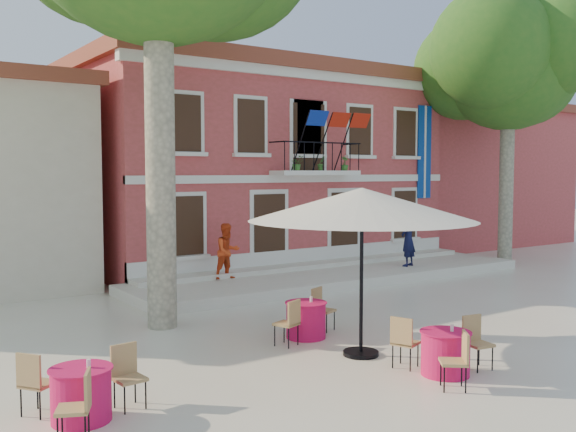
{
  "coord_description": "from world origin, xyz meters",
  "views": [
    {
      "loc": [
        -11.05,
        -11.79,
        3.55
      ],
      "look_at": [
        -0.55,
        3.5,
        2.25
      ],
      "focal_mm": 40.0,
      "sensor_mm": 36.0,
      "label": 1
    }
  ],
  "objects_px": {
    "plane_tree_east": "(509,61)",
    "pedestrian_orange": "(228,251)",
    "pedestrian_navy": "(408,239)",
    "cafe_table_0": "(306,318)",
    "cafe_table_1": "(445,351)",
    "patio_umbrella": "(362,205)",
    "cafe_table_2": "(81,391)"
  },
  "relations": [
    {
      "from": "plane_tree_east",
      "to": "pedestrian_orange",
      "type": "xyz_separation_m",
      "value": [
        -11.41,
        1.35,
        -6.55
      ]
    },
    {
      "from": "pedestrian_navy",
      "to": "cafe_table_0",
      "type": "relative_size",
      "value": 0.95
    },
    {
      "from": "pedestrian_navy",
      "to": "plane_tree_east",
      "type": "bearing_deg",
      "value": 159.28
    },
    {
      "from": "pedestrian_orange",
      "to": "cafe_table_1",
      "type": "distance_m",
      "value": 9.42
    },
    {
      "from": "patio_umbrella",
      "to": "pedestrian_navy",
      "type": "height_order",
      "value": "patio_umbrella"
    },
    {
      "from": "pedestrian_orange",
      "to": "cafe_table_0",
      "type": "height_order",
      "value": "pedestrian_orange"
    },
    {
      "from": "plane_tree_east",
      "to": "cafe_table_2",
      "type": "distance_m",
      "value": 20.6
    },
    {
      "from": "cafe_table_0",
      "to": "cafe_table_1",
      "type": "bearing_deg",
      "value": -81.08
    },
    {
      "from": "cafe_table_0",
      "to": "cafe_table_1",
      "type": "distance_m",
      "value": 3.44
    },
    {
      "from": "pedestrian_navy",
      "to": "cafe_table_2",
      "type": "relative_size",
      "value": 0.99
    },
    {
      "from": "pedestrian_orange",
      "to": "patio_umbrella",
      "type": "bearing_deg",
      "value": -104.65
    },
    {
      "from": "pedestrian_navy",
      "to": "cafe_table_1",
      "type": "bearing_deg",
      "value": 29.55
    },
    {
      "from": "patio_umbrella",
      "to": "cafe_table_1",
      "type": "distance_m",
      "value": 3.06
    },
    {
      "from": "pedestrian_orange",
      "to": "cafe_table_2",
      "type": "distance_m",
      "value": 10.37
    },
    {
      "from": "pedestrian_orange",
      "to": "plane_tree_east",
      "type": "bearing_deg",
      "value": -11.69
    },
    {
      "from": "patio_umbrella",
      "to": "cafe_table_2",
      "type": "relative_size",
      "value": 2.34
    },
    {
      "from": "patio_umbrella",
      "to": "pedestrian_orange",
      "type": "distance_m",
      "value": 7.92
    },
    {
      "from": "pedestrian_orange",
      "to": "cafe_table_2",
      "type": "bearing_deg",
      "value": -135.59
    },
    {
      "from": "plane_tree_east",
      "to": "pedestrian_orange",
      "type": "height_order",
      "value": "plane_tree_east"
    },
    {
      "from": "cafe_table_2",
      "to": "pedestrian_navy",
      "type": "bearing_deg",
      "value": 26.89
    },
    {
      "from": "plane_tree_east",
      "to": "patio_umbrella",
      "type": "distance_m",
      "value": 14.96
    },
    {
      "from": "plane_tree_east",
      "to": "cafe_table_1",
      "type": "relative_size",
      "value": 5.62
    },
    {
      "from": "pedestrian_navy",
      "to": "cafe_table_2",
      "type": "height_order",
      "value": "pedestrian_navy"
    },
    {
      "from": "patio_umbrella",
      "to": "cafe_table_0",
      "type": "relative_size",
      "value": 2.25
    },
    {
      "from": "plane_tree_east",
      "to": "pedestrian_navy",
      "type": "bearing_deg",
      "value": 178.06
    },
    {
      "from": "pedestrian_navy",
      "to": "cafe_table_1",
      "type": "xyz_separation_m",
      "value": [
        -7.27,
        -8.17,
        -0.8
      ]
    },
    {
      "from": "cafe_table_1",
      "to": "cafe_table_2",
      "type": "bearing_deg",
      "value": 165.58
    },
    {
      "from": "pedestrian_orange",
      "to": "cafe_table_1",
      "type": "height_order",
      "value": "pedestrian_orange"
    },
    {
      "from": "pedestrian_navy",
      "to": "pedestrian_orange",
      "type": "distance_m",
      "value": 6.5
    },
    {
      "from": "cafe_table_1",
      "to": "plane_tree_east",
      "type": "bearing_deg",
      "value": 33.06
    },
    {
      "from": "cafe_table_0",
      "to": "cafe_table_2",
      "type": "xyz_separation_m",
      "value": [
        -5.33,
        -1.89,
        0.01
      ]
    },
    {
      "from": "cafe_table_1",
      "to": "pedestrian_orange",
      "type": "bearing_deg",
      "value": 84.65
    }
  ]
}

